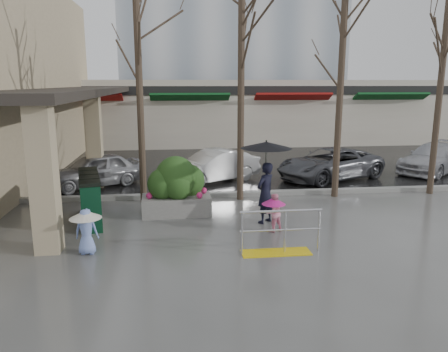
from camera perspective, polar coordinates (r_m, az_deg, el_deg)
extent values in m
plane|color=#51514F|center=(11.19, -1.20, -7.99)|extent=(120.00, 120.00, 0.00)
cube|color=black|center=(32.70, -4.89, 5.32)|extent=(120.00, 36.00, 0.01)
cube|color=gray|center=(14.98, -2.66, -2.48)|extent=(120.00, 0.30, 0.15)
cube|color=#2D2823|center=(18.85, -18.66, 10.82)|extent=(2.80, 18.00, 0.25)
cube|color=tan|center=(10.59, -22.48, -0.23)|extent=(0.55, 0.55, 3.50)
cube|color=tan|center=(16.85, -16.60, 4.46)|extent=(0.55, 0.55, 3.50)
cube|color=beige|center=(28.68, -0.66, 8.42)|extent=(34.00, 6.00, 4.00)
cube|color=maroon|center=(26.07, -17.97, 9.34)|extent=(4.50, 1.68, 0.87)
cube|color=#0F4C1E|center=(25.60, -4.49, 9.84)|extent=(4.50, 1.68, 0.87)
cube|color=maroon|center=(26.52, 8.77, 9.82)|extent=(4.50, 1.68, 0.87)
cube|color=#0F4C1E|center=(28.69, 20.57, 9.36)|extent=(4.50, 1.68, 0.87)
cube|color=black|center=(25.74, 0.02, 11.12)|extent=(34.00, 0.35, 0.50)
cube|color=yellow|center=(10.28, 6.80, -9.88)|extent=(1.60, 0.50, 0.02)
cylinder|color=silver|center=(9.96, 2.35, -7.52)|extent=(0.05, 0.05, 1.00)
cylinder|color=silver|center=(10.15, 7.97, -7.24)|extent=(0.05, 0.05, 1.00)
cylinder|color=silver|center=(10.38, 12.29, -6.97)|extent=(0.05, 0.05, 1.00)
cylinder|color=silver|center=(9.98, 7.50, -4.56)|extent=(1.90, 0.06, 0.06)
cylinder|color=silver|center=(10.11, 7.43, -7.00)|extent=(1.90, 0.04, 0.04)
cylinder|color=#382B21|center=(14.10, -10.93, 10.09)|extent=(0.22, 0.22, 6.80)
cylinder|color=#382B21|center=(14.23, 2.23, 10.71)|extent=(0.22, 0.22, 7.00)
cylinder|color=#382B21|center=(15.10, 14.87, 9.46)|extent=(0.22, 0.22, 6.50)
cylinder|color=#382B21|center=(16.69, 26.37, 10.04)|extent=(0.22, 0.22, 7.20)
imported|color=black|center=(12.14, 5.41, -2.20)|extent=(0.74, 0.72, 1.71)
cylinder|color=black|center=(11.95, 5.50, 1.90)|extent=(0.02, 0.02, 1.08)
cone|color=black|center=(11.88, 5.54, 4.05)|extent=(1.40, 1.40, 0.18)
sphere|color=black|center=(11.86, 5.55, 4.57)|extent=(0.05, 0.05, 0.05)
imported|color=pink|center=(11.53, 6.48, -4.77)|extent=(0.60, 0.54, 1.02)
cylinder|color=black|center=(11.48, 6.50, -3.87)|extent=(0.02, 0.02, 0.44)
cone|color=#D42189|center=(11.45, 6.52, -3.24)|extent=(0.63, 0.63, 0.18)
sphere|color=black|center=(11.42, 6.53, -2.71)|extent=(0.05, 0.05, 0.05)
imported|color=#7B94DB|center=(10.46, -17.52, -6.94)|extent=(0.54, 0.37, 1.06)
cylinder|color=black|center=(10.38, -17.60, -5.64)|extent=(0.02, 0.02, 0.50)
cone|color=silver|center=(10.34, -17.66, -4.80)|extent=(0.73, 0.73, 0.18)
sphere|color=black|center=(10.31, -17.70, -4.22)|extent=(0.05, 0.05, 0.05)
cube|color=gray|center=(13.07, -6.22, -3.80)|extent=(2.03, 1.06, 0.56)
ellipsoid|color=#1B3912|center=(12.87, -6.31, -0.24)|extent=(1.23, 1.10, 1.29)
sphere|color=#1B3912|center=(12.80, -8.03, -1.06)|extent=(0.88, 0.88, 0.88)
sphere|color=#1B3912|center=(13.07, -4.59, -0.62)|extent=(0.93, 0.93, 0.93)
cube|color=#0C3820|center=(11.96, -16.95, -4.06)|extent=(0.60, 0.60, 1.24)
cube|color=black|center=(11.80, -17.15, -0.91)|extent=(0.64, 0.64, 0.09)
cube|color=black|center=(12.56, -17.04, -3.31)|extent=(0.60, 0.60, 1.24)
cube|color=black|center=(12.41, -17.23, -0.30)|extent=(0.64, 0.64, 0.09)
cube|color=#0B3411|center=(13.16, -17.12, -2.62)|extent=(0.60, 0.60, 1.24)
cube|color=black|center=(13.01, -17.30, 0.26)|extent=(0.64, 0.64, 0.09)
cube|color=black|center=(13.76, -17.19, -1.99)|extent=(0.60, 0.60, 1.24)
cube|color=black|center=(13.62, -17.36, 0.77)|extent=(0.64, 0.64, 0.09)
imported|color=#B6B6BB|center=(17.05, -16.60, 0.73)|extent=(3.95, 3.13, 1.26)
imported|color=silver|center=(17.14, -1.42, 1.30)|extent=(3.97, 3.10, 1.26)
imported|color=#505257|center=(18.14, 13.66, 1.55)|extent=(4.99, 3.74, 1.26)
imported|color=#B7B7BC|center=(21.11, 25.80, 2.14)|extent=(4.57, 3.93, 1.26)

